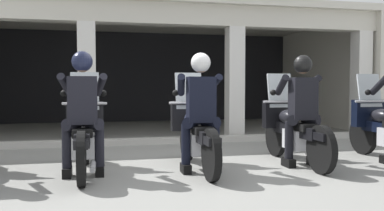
# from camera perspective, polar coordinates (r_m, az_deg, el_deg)

# --- Properties ---
(ground_plane) EXTENTS (80.00, 80.00, 0.00)m
(ground_plane) POSITION_cam_1_polar(r_m,az_deg,el_deg) (8.77, -4.23, -4.75)
(ground_plane) COLOR gray
(station_building) EXTENTS (10.49, 5.40, 3.02)m
(station_building) POSITION_cam_1_polar(r_m,az_deg,el_deg) (11.29, -6.15, 6.95)
(station_building) COLOR black
(station_building) RESTS_ON ground
(kerb_strip) EXTENTS (9.99, 0.24, 0.12)m
(kerb_strip) POSITION_cam_1_polar(r_m,az_deg,el_deg) (8.13, -3.42, -4.93)
(kerb_strip) COLOR #B7B5AD
(kerb_strip) RESTS_ON ground
(motorcycle_left) EXTENTS (0.62, 2.04, 1.35)m
(motorcycle_left) POSITION_cam_1_polar(r_m,az_deg,el_deg) (5.61, -14.93, -3.97)
(motorcycle_left) COLOR black
(motorcycle_left) RESTS_ON ground
(police_officer_left) EXTENTS (0.63, 0.61, 1.58)m
(police_officer_left) POSITION_cam_1_polar(r_m,az_deg,el_deg) (5.29, -15.12, 0.39)
(police_officer_left) COLOR black
(police_officer_left) RESTS_ON ground
(motorcycle_center) EXTENTS (0.62, 2.04, 1.35)m
(motorcycle_center) POSITION_cam_1_polar(r_m,az_deg,el_deg) (5.66, 0.50, -3.81)
(motorcycle_center) COLOR black
(motorcycle_center) RESTS_ON ground
(police_officer_center) EXTENTS (0.63, 0.61, 1.58)m
(police_officer_center) POSITION_cam_1_polar(r_m,az_deg,el_deg) (5.35, 1.19, 0.51)
(police_officer_center) COLOR black
(police_officer_center) RESTS_ON ground
(motorcycle_right) EXTENTS (0.62, 2.04, 1.35)m
(motorcycle_right) POSITION_cam_1_polar(r_m,az_deg,el_deg) (6.25, 13.94, -3.27)
(motorcycle_right) COLOR black
(motorcycle_right) RESTS_ON ground
(police_officer_right) EXTENTS (0.63, 0.61, 1.58)m
(police_officer_right) POSITION_cam_1_polar(r_m,az_deg,el_deg) (5.97, 15.20, 0.65)
(police_officer_right) COLOR black
(police_officer_right) RESTS_ON ground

